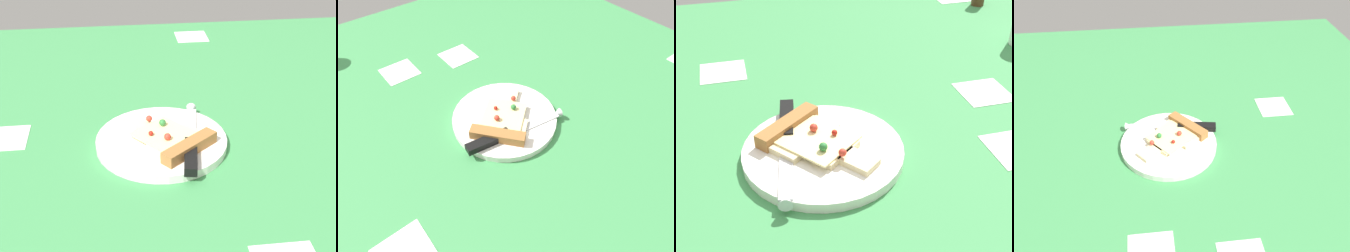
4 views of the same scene
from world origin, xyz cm
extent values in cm
cube|color=#3D8C4C|center=(0.00, 0.00, -1.50)|extent=(146.02, 146.02, 3.00)
cube|color=white|center=(-11.90, 29.34, -0.10)|extent=(9.00, 9.00, 0.20)
cube|color=white|center=(35.10, 8.29, -0.10)|extent=(9.00, 9.00, 0.20)
cylinder|color=white|center=(1.72, -2.82, 0.79)|extent=(24.30, 24.30, 1.58)
cube|color=beige|center=(-0.79, 0.29, 2.08)|extent=(12.32, 11.59, 1.00)
cube|color=beige|center=(2.67, -3.98, 2.08)|extent=(9.12, 8.88, 1.00)
cube|color=beige|center=(5.81, -7.87, 2.08)|extent=(6.07, 6.31, 1.00)
cube|color=#F2E099|center=(1.09, -2.04, 2.73)|extent=(13.44, 13.56, 0.30)
cube|color=#9E6633|center=(-2.68, 2.62, 2.68)|extent=(10.96, 9.57, 2.20)
sphere|color=red|center=(0.93, -0.25, 3.52)|extent=(1.28, 1.28, 1.28)
sphere|color=red|center=(3.62, -7.07, 3.48)|extent=(1.19, 1.19, 1.19)
sphere|color=#2D7A38|center=(1.27, -5.12, 3.53)|extent=(1.29, 1.29, 1.29)
sphere|color=#B21E14|center=(3.75, -1.82, 3.34)|extent=(0.91, 0.91, 0.91)
cube|color=silver|center=(-4.49, -6.86, 1.73)|extent=(3.94, 12.17, 0.30)
cone|color=silver|center=(-5.47, -12.78, 1.73)|extent=(2.30, 2.30, 2.00)
cube|color=black|center=(-2.53, 4.98, 2.38)|extent=(3.81, 10.23, 1.60)
camera|label=1|loc=(9.62, 72.84, 48.60)|focal=51.60mm
camera|label=2|loc=(-35.48, 26.77, 50.22)|focal=31.15mm
camera|label=3|loc=(-9.12, -55.83, 42.36)|focal=48.18mm
camera|label=4|loc=(68.27, -7.20, 61.09)|focal=37.59mm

